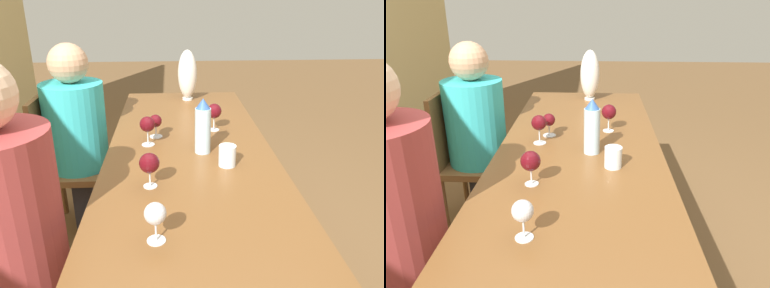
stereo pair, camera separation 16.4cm
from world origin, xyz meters
TOP-DOWN VIEW (x-y plane):
  - dining_table at (0.00, 0.00)m, footprint 2.65×0.81m
  - water_bottle at (0.18, -0.06)m, footprint 0.08×0.08m
  - water_tumbler at (0.02, -0.16)m, footprint 0.08×0.08m
  - vase at (1.13, -0.03)m, footprint 0.13×0.13m
  - wine_glass_1 at (0.40, 0.17)m, footprint 0.07×0.07m
  - wine_glass_2 at (-0.16, 0.18)m, footprint 0.08×0.08m
  - wine_glass_3 at (0.48, -0.15)m, footprint 0.08×0.08m
  - wine_glass_4 at (-0.52, 0.15)m, footprint 0.07×0.07m
  - wine_glass_6 at (0.28, 0.21)m, footprint 0.08×0.08m
  - chair_far at (0.66, 0.73)m, footprint 0.44×0.44m
  - person_near at (-0.38, 0.65)m, footprint 0.38×0.38m
  - person_far at (0.66, 0.65)m, footprint 0.36×0.36m

SIDE VIEW (x-z plane):
  - chair_far at x=0.66m, z-range 0.04..0.94m
  - person_far at x=0.66m, z-range 0.04..1.25m
  - dining_table at x=0.00m, z-range 0.30..1.04m
  - person_near at x=-0.38m, z-range 0.04..1.34m
  - water_tumbler at x=0.02m, z-range 0.74..0.84m
  - wine_glass_1 at x=0.40m, z-range 0.77..0.89m
  - wine_glass_4 at x=-0.52m, z-range 0.77..0.91m
  - wine_glass_2 at x=-0.16m, z-range 0.77..0.92m
  - wine_glass_6 at x=0.28m, z-range 0.77..0.92m
  - wine_glass_3 at x=0.48m, z-range 0.77..0.93m
  - water_bottle at x=0.18m, z-range 0.74..1.01m
  - vase at x=1.13m, z-range 0.75..1.10m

